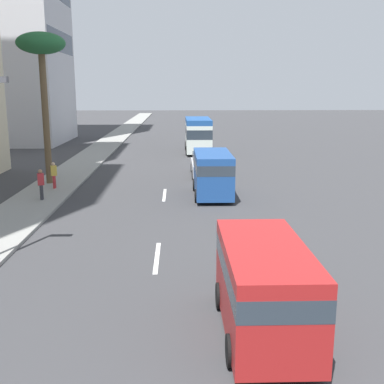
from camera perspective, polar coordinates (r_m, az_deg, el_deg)
name	(u,v)px	position (r m, az deg, el deg)	size (l,w,h in m)	color
ground_plane	(167,170)	(35.30, -2.97, 2.62)	(198.00, 198.00, 0.00)	#38383A
sidewalk_right	(75,170)	(36.08, -13.85, 2.61)	(162.00, 3.01, 0.15)	gray
lane_stripe_mid	(157,257)	(17.25, -4.22, -7.82)	(3.20, 0.16, 0.01)	silver
lane_stripe_far	(164,195)	(27.07, -3.32, -0.35)	(3.20, 0.16, 0.01)	silver
car_lead	(205,165)	(32.99, 1.61, 3.27)	(4.62, 1.94, 1.57)	silver
minibus_second	(198,134)	(45.00, 0.73, 6.98)	(6.72, 2.41, 3.20)	silver
van_third	(213,172)	(26.51, 2.49, 2.47)	(4.89, 2.10, 2.46)	#1E478C
van_fourth	(264,284)	(11.86, 8.64, -10.81)	(4.67, 2.08, 2.27)	#A51E1E
pedestrian_near_lamp	(54,174)	(29.17, -16.24, 2.08)	(0.34, 0.38, 1.56)	red
pedestrian_mid_block	(41,183)	(26.32, -17.66, 1.02)	(0.32, 0.38, 1.63)	#333338
palm_tree	(41,51)	(30.59, -17.63, 15.79)	(2.86, 2.86, 9.04)	brown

